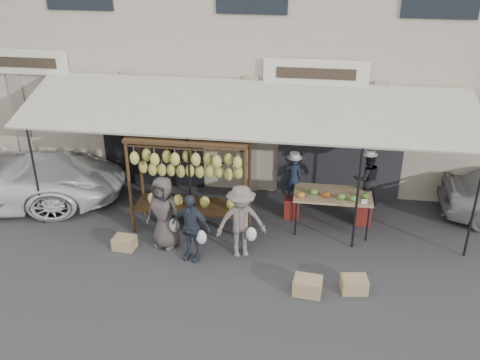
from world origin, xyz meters
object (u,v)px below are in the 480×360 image
object	(u,v)px
customer_right	(241,222)
crate_near_a	(308,286)
banana_rack	(189,166)
produce_table	(333,196)
vendor_left	(293,177)
vendor_right	(367,179)
customer_left	(164,213)
customer_mid	(191,227)
crate_near_b	(354,284)
crate_far	(125,243)

from	to	relation	value
customer_right	crate_near_a	world-z (taller)	customer_right
banana_rack	produce_table	size ratio (longest dim) A/B	1.53
banana_rack	vendor_left	world-z (taller)	banana_rack
produce_table	vendor_right	bearing A→B (deg)	30.28
vendor_left	customer_right	distance (m)	2.01
customer_left	customer_mid	bearing A→B (deg)	-12.08
produce_table	crate_near_a	distance (m)	2.47
crate_near_a	customer_left	bearing A→B (deg)	158.87
vendor_right	customer_left	world-z (taller)	vendor_right
produce_table	crate_near_b	distance (m)	2.30
crate_far	vendor_left	bearing A→B (deg)	28.68
vendor_right	customer_mid	size ratio (longest dim) A/B	0.86
vendor_left	crate_near_b	size ratio (longest dim) A/B	2.19
crate_near_a	crate_near_b	size ratio (longest dim) A/B	1.08
customer_right	customer_left	bearing A→B (deg)	158.45
banana_rack	customer_mid	bearing A→B (deg)	-76.96
produce_table	customer_left	bearing A→B (deg)	-161.84
vendor_right	customer_mid	world-z (taller)	vendor_right
vendor_right	customer_right	distance (m)	3.10
produce_table	customer_mid	distance (m)	3.22
produce_table	customer_left	size ratio (longest dim) A/B	1.06
produce_table	vendor_left	bearing A→B (deg)	150.84
produce_table	vendor_left	distance (m)	1.03
crate_near_b	vendor_left	bearing A→B (deg)	116.62
vendor_left	vendor_right	bearing A→B (deg)	-174.69
vendor_left	produce_table	bearing A→B (deg)	158.68
produce_table	customer_left	xyz separation A→B (m)	(-3.49, -1.15, -0.07)
customer_mid	crate_far	xyz separation A→B (m)	(-1.50, 0.13, -0.60)
customer_right	vendor_right	bearing A→B (deg)	15.29
banana_rack	customer_mid	world-z (taller)	banana_rack
crate_near_b	crate_far	distance (m)	4.82
banana_rack	produce_table	bearing A→B (deg)	7.11
vendor_left	crate_near_a	xyz separation A→B (m)	(0.46, -2.83, -0.86)
crate_near_b	customer_mid	bearing A→B (deg)	169.11
vendor_left	customer_left	size ratio (longest dim) A/B	0.66
customer_left	customer_mid	distance (m)	0.76
banana_rack	produce_table	distance (m)	3.20
produce_table	vendor_right	xyz separation A→B (m)	(0.73, 0.43, 0.26)
crate_far	customer_left	bearing A→B (deg)	15.66
crate_near_a	crate_near_b	bearing A→B (deg)	12.15
vendor_right	crate_far	bearing A→B (deg)	3.28
customer_right	crate_near_b	size ratio (longest dim) A/B	3.29
banana_rack	crate_near_b	world-z (taller)	banana_rack
banana_rack	crate_near_b	bearing A→B (deg)	-26.46
customer_left	crate_near_b	distance (m)	4.10
banana_rack	crate_near_b	size ratio (longest dim) A/B	5.37
vendor_left	customer_left	xyz separation A→B (m)	(-2.60, -1.65, -0.21)
customer_right	customer_mid	bearing A→B (deg)	176.95
customer_right	crate_far	distance (m)	2.57
vendor_left	crate_near_b	xyz separation A→B (m)	(1.32, -2.64, -0.87)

